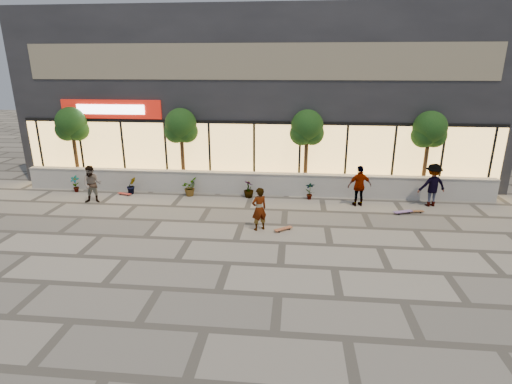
# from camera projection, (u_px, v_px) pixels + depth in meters

# --- Properties ---
(ground) EXTENTS (80.00, 80.00, 0.00)m
(ground) POSITION_uv_depth(u_px,v_px,m) (228.00, 263.00, 12.38)
(ground) COLOR gray
(ground) RESTS_ON ground
(planter_wall) EXTENTS (22.00, 0.42, 1.04)m
(planter_wall) POSITION_uv_depth(u_px,v_px,m) (252.00, 183.00, 18.85)
(planter_wall) COLOR beige
(planter_wall) RESTS_ON ground
(retail_building) EXTENTS (24.00, 9.17, 8.50)m
(retail_building) POSITION_uv_depth(u_px,v_px,m) (262.00, 94.00, 22.91)
(retail_building) COLOR black
(retail_building) RESTS_ON ground
(shrub_a) EXTENTS (0.43, 0.29, 0.81)m
(shrub_a) POSITION_uv_depth(u_px,v_px,m) (75.00, 184.00, 19.17)
(shrub_a) COLOR #113611
(shrub_a) RESTS_ON ground
(shrub_b) EXTENTS (0.57, 0.57, 0.81)m
(shrub_b) POSITION_uv_depth(u_px,v_px,m) (131.00, 185.00, 18.90)
(shrub_b) COLOR #113611
(shrub_b) RESTS_ON ground
(shrub_c) EXTENTS (0.68, 0.77, 0.81)m
(shrub_c) POSITION_uv_depth(u_px,v_px,m) (189.00, 187.00, 18.64)
(shrub_c) COLOR #113611
(shrub_c) RESTS_ON ground
(shrub_d) EXTENTS (0.64, 0.64, 0.81)m
(shrub_d) POSITION_uv_depth(u_px,v_px,m) (249.00, 189.00, 18.38)
(shrub_d) COLOR #113611
(shrub_d) RESTS_ON ground
(shrub_e) EXTENTS (0.46, 0.35, 0.81)m
(shrub_e) POSITION_uv_depth(u_px,v_px,m) (310.00, 191.00, 18.12)
(shrub_e) COLOR #113611
(shrub_e) RESTS_ON ground
(tree_west) EXTENTS (1.60, 1.50, 3.92)m
(tree_west) POSITION_uv_depth(u_px,v_px,m) (72.00, 126.00, 19.61)
(tree_west) COLOR #472919
(tree_west) RESTS_ON ground
(tree_midwest) EXTENTS (1.60, 1.50, 3.92)m
(tree_midwest) POSITION_uv_depth(u_px,v_px,m) (181.00, 128.00, 19.09)
(tree_midwest) COLOR #472919
(tree_midwest) RESTS_ON ground
(tree_mideast) EXTENTS (1.60, 1.50, 3.92)m
(tree_mideast) POSITION_uv_depth(u_px,v_px,m) (307.00, 130.00, 18.53)
(tree_mideast) COLOR #472919
(tree_mideast) RESTS_ON ground
(tree_east) EXTENTS (1.60, 1.50, 3.92)m
(tree_east) POSITION_uv_depth(u_px,v_px,m) (429.00, 132.00, 18.01)
(tree_east) COLOR #472919
(tree_east) RESTS_ON ground
(skater_center) EXTENTS (0.72, 0.65, 1.64)m
(skater_center) POSITION_uv_depth(u_px,v_px,m) (259.00, 209.00, 14.64)
(skater_center) COLOR white
(skater_center) RESTS_ON ground
(skater_left) EXTENTS (0.91, 0.76, 1.68)m
(skater_left) POSITION_uv_depth(u_px,v_px,m) (92.00, 184.00, 17.57)
(skater_left) COLOR #968E61
(skater_left) RESTS_ON ground
(skater_right_near) EXTENTS (1.12, 0.67, 1.79)m
(skater_right_near) POSITION_uv_depth(u_px,v_px,m) (360.00, 186.00, 17.15)
(skater_right_near) COLOR silver
(skater_right_near) RESTS_ON ground
(skater_right_far) EXTENTS (1.34, 0.95, 1.87)m
(skater_right_far) POSITION_uv_depth(u_px,v_px,m) (432.00, 185.00, 17.14)
(skater_right_far) COLOR maroon
(skater_right_far) RESTS_ON ground
(skateboard_center) EXTENTS (0.72, 0.61, 0.09)m
(skateboard_center) POSITION_uv_depth(u_px,v_px,m) (283.00, 229.00, 14.78)
(skateboard_center) COLOR brown
(skateboard_center) RESTS_ON ground
(skateboard_left) EXTENTS (0.71, 0.36, 0.08)m
(skateboard_left) POSITION_uv_depth(u_px,v_px,m) (124.00, 194.00, 18.80)
(skateboard_left) COLOR red
(skateboard_left) RESTS_ON ground
(skateboard_right_near) EXTENTS (0.75, 0.29, 0.09)m
(skateboard_right_near) POSITION_uv_depth(u_px,v_px,m) (415.00, 211.00, 16.55)
(skateboard_right_near) COLOR brown
(skateboard_right_near) RESTS_ON ground
(skateboard_right_far) EXTENTS (0.87, 0.52, 0.10)m
(skateboard_right_far) POSITION_uv_depth(u_px,v_px,m) (403.00, 212.00, 16.46)
(skateboard_right_far) COLOR #6F5398
(skateboard_right_far) RESTS_ON ground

